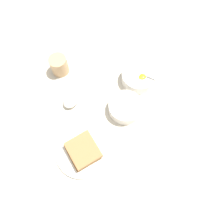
{
  "coord_description": "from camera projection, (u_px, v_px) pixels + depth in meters",
  "views": [
    {
      "loc": [
        0.42,
        -0.25,
        0.77
      ],
      "look_at": [
        0.22,
        -0.01,
        0.02
      ],
      "focal_mm": 35.0,
      "sensor_mm": 36.0,
      "label": 1
    }
  ],
  "objects": [
    {
      "name": "ground_plane",
      "position": [
        73.0,
        79.0,
        0.89
      ],
      "size": [
        3.0,
        3.0,
        0.0
      ],
      "primitive_type": "plane",
      "color": "beige"
    },
    {
      "name": "congee_bowl",
      "position": [
        125.0,
        107.0,
        0.82
      ],
      "size": [
        0.13,
        0.13,
        0.05
      ],
      "color": "white",
      "rests_on": "ground_plane"
    },
    {
      "name": "drinking_cup",
      "position": [
        59.0,
        65.0,
        0.87
      ],
      "size": [
        0.07,
        0.07,
        0.08
      ],
      "color": "tan",
      "rests_on": "ground_plane"
    },
    {
      "name": "egg_bowl",
      "position": [
        138.0,
        77.0,
        0.87
      ],
      "size": [
        0.14,
        0.13,
        0.08
      ],
      "color": "white",
      "rests_on": "ground_plane"
    },
    {
      "name": "soup_spoon",
      "position": [
        73.0,
        97.0,
        0.84
      ],
      "size": [
        0.07,
        0.17,
        0.03
      ],
      "color": "white",
      "rests_on": "ground_plane"
    },
    {
      "name": "toast_sandwich",
      "position": [
        83.0,
        151.0,
        0.75
      ],
      "size": [
        0.13,
        0.13,
        0.04
      ],
      "color": "brown",
      "rests_on": "toast_plate"
    },
    {
      "name": "toast_plate",
      "position": [
        82.0,
        152.0,
        0.77
      ],
      "size": [
        0.19,
        0.19,
        0.01
      ],
      "color": "white",
      "rests_on": "ground_plane"
    }
  ]
}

